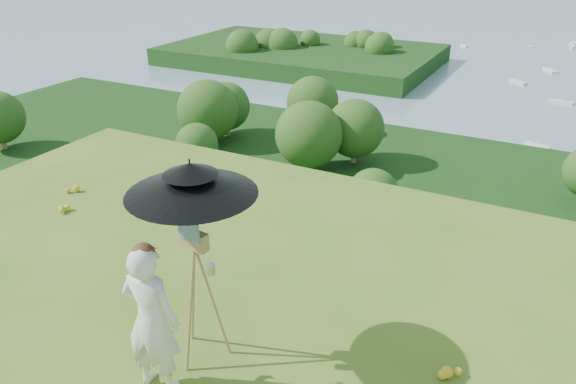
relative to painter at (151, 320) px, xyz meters
The scene contains 10 objects.
forest_slope 45.18m from the painter, 88.98° to the left, with size 140.00×56.00×22.00m, color #12340E.
shoreline_tier 82.59m from the painter, 89.53° to the left, with size 170.00×28.00×8.00m, color #6E6958.
peninsula 173.54m from the painter, 115.80° to the left, with size 90.00×60.00×12.00m, color #12340E, non-canonical shape.
slope_trees 37.44m from the painter, 88.98° to the left, with size 110.00×50.00×6.00m, color #214815, non-canonical shape.
harbor_town 79.90m from the painter, 89.53° to the left, with size 110.00×22.00×5.00m, color silver, non-canonical shape.
moored_boats 164.03m from the painter, 94.26° to the left, with size 140.00×140.00×0.70m, color white, non-canonical shape.
painter is the anchor object (origin of this frame).
field_easel 0.61m from the painter, 78.80° to the left, with size 0.64×0.64×1.69m, color #A68745, non-canonical shape.
sun_umbrella 1.21m from the painter, 79.33° to the left, with size 1.30×1.30×0.93m, color black, non-canonical shape.
painter_cap 0.79m from the painter, ahead, with size 0.22×0.27×0.10m, color #CE717A, non-canonical shape.
Camera 1 is at (2.61, -2.19, 4.29)m, focal length 35.00 mm.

